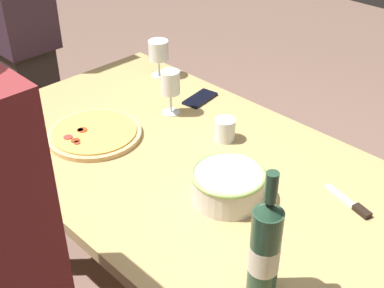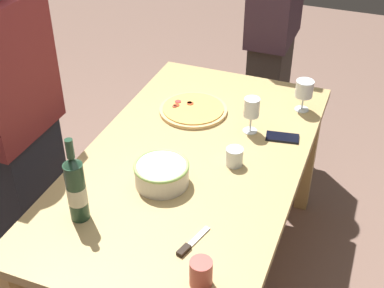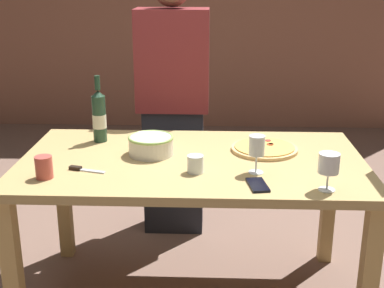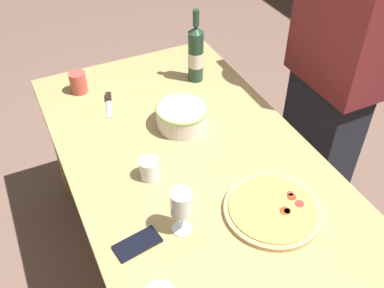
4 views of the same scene
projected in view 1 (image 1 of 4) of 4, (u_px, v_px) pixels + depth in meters
The scene contains 10 objects.
dining_table at pixel (192, 186), 1.70m from camera, with size 1.60×0.90×0.75m.
pizza at pixel (94, 134), 1.77m from camera, with size 0.32×0.32×0.03m.
serving_bowl at pixel (228, 184), 1.47m from camera, with size 0.22×0.22×0.09m.
wine_bottle at pixel (265, 248), 1.14m from camera, with size 0.07×0.07×0.34m.
wine_glass_near_pizza at pixel (170, 85), 1.86m from camera, with size 0.07×0.07×0.17m.
wine_glass_by_bottle at pixel (158, 52), 2.13m from camera, with size 0.08×0.08×0.15m.
cup_ceramic at pixel (225, 129), 1.74m from camera, with size 0.07×0.07×0.08m, color white.
cell_phone at pixel (200, 99), 2.00m from camera, with size 0.07×0.14×0.01m, color black.
pizza_knife at pixel (353, 205), 1.46m from camera, with size 0.17×0.07×0.02m.
person_host at pixel (14, 38), 2.35m from camera, with size 0.42×0.24×1.63m.
Camera 1 is at (-0.96, 0.94, 1.70)m, focal length 48.40 mm.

